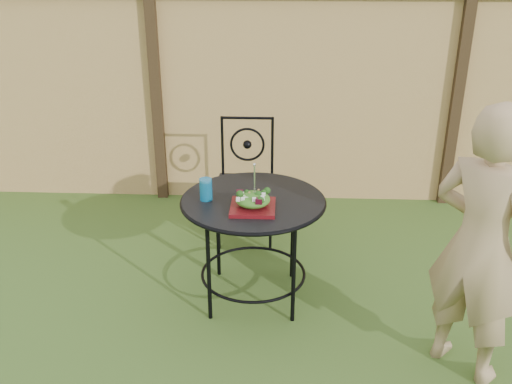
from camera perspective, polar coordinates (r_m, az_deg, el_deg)
ground at (r=3.51m, az=5.48°, el=-15.38°), size 60.00×60.00×0.00m
fence at (r=5.08m, az=4.89°, el=9.34°), size 8.00×0.12×1.90m
patio_table at (r=3.65m, az=-0.29°, el=-2.68°), size 0.92×0.92×0.72m
patio_chair at (r=4.50m, az=-0.98°, el=1.52°), size 0.46×0.46×0.95m
diner at (r=3.17m, az=21.52°, el=-5.08°), size 0.66×0.66×1.54m
salad_plate at (r=3.45m, az=-0.31°, el=-1.54°), size 0.27×0.27×0.02m
salad at (r=3.43m, az=-0.31°, el=-0.75°), size 0.21×0.21×0.08m
fork at (r=3.37m, az=-0.15°, el=1.25°), size 0.01×0.01×0.18m
drinking_glass at (r=3.56m, az=-5.03°, el=0.27°), size 0.08×0.08×0.14m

